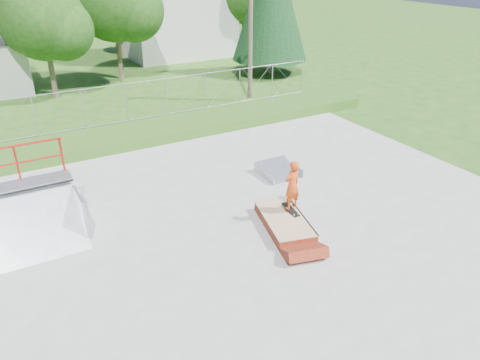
{
  "coord_description": "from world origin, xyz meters",
  "views": [
    {
      "loc": [
        -5.75,
        -10.28,
        7.74
      ],
      "look_at": [
        0.88,
        1.43,
        1.1
      ],
      "focal_mm": 35.0,
      "sensor_mm": 36.0,
      "label": 1
    }
  ],
  "objects_px": {
    "grind_box": "(284,223)",
    "skater": "(292,187)",
    "flat_bank_ramp": "(279,170)",
    "quarter_pipe": "(28,204)"
  },
  "relations": [
    {
      "from": "grind_box",
      "to": "skater",
      "type": "height_order",
      "value": "skater"
    },
    {
      "from": "skater",
      "to": "flat_bank_ramp",
      "type": "bearing_deg",
      "value": -128.24
    },
    {
      "from": "grind_box",
      "to": "flat_bank_ramp",
      "type": "bearing_deg",
      "value": 73.06
    },
    {
      "from": "grind_box",
      "to": "quarter_pipe",
      "type": "bearing_deg",
      "value": 171.87
    },
    {
      "from": "quarter_pipe",
      "to": "flat_bank_ramp",
      "type": "height_order",
      "value": "quarter_pipe"
    },
    {
      "from": "grind_box",
      "to": "flat_bank_ramp",
      "type": "relative_size",
      "value": 1.87
    },
    {
      "from": "flat_bank_ramp",
      "to": "skater",
      "type": "bearing_deg",
      "value": -117.89
    },
    {
      "from": "quarter_pipe",
      "to": "skater",
      "type": "bearing_deg",
      "value": -19.72
    },
    {
      "from": "flat_bank_ramp",
      "to": "skater",
      "type": "height_order",
      "value": "skater"
    },
    {
      "from": "flat_bank_ramp",
      "to": "skater",
      "type": "relative_size",
      "value": 0.9
    }
  ]
}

